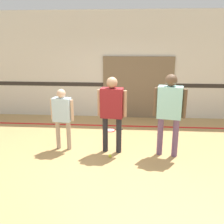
% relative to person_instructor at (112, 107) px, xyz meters
% --- Properties ---
extents(ground_plane, '(16.00, 16.00, 0.00)m').
position_rel_person_instructor_xyz_m(ground_plane, '(-0.05, -0.23, -1.00)').
color(ground_plane, tan).
extents(wall_back, '(16.00, 0.07, 3.20)m').
position_rel_person_instructor_xyz_m(wall_back, '(-0.05, 2.68, 0.59)').
color(wall_back, silver).
rests_on(wall_back, ground_plane).
extents(wall_panel, '(2.14, 0.05, 1.89)m').
position_rel_person_instructor_xyz_m(wall_panel, '(0.60, 2.62, -0.06)').
color(wall_panel, '#756047').
rests_on(wall_panel, ground_plane).
extents(floor_stripe, '(14.40, 0.10, 0.01)m').
position_rel_person_instructor_xyz_m(floor_stripe, '(-0.05, 1.72, -1.00)').
color(floor_stripe, red).
rests_on(floor_stripe, ground_plane).
extents(person_instructor, '(0.61, 0.30, 1.62)m').
position_rel_person_instructor_xyz_m(person_instructor, '(0.00, 0.00, 0.00)').
color(person_instructor, '#232328').
rests_on(person_instructor, ground_plane).
extents(person_student_left, '(0.51, 0.24, 1.35)m').
position_rel_person_instructor_xyz_m(person_student_left, '(-1.08, 0.07, -0.17)').
color(person_student_left, tan).
rests_on(person_student_left, ground_plane).
extents(person_student_right, '(0.63, 0.36, 1.70)m').
position_rel_person_instructor_xyz_m(person_student_right, '(1.16, -0.08, 0.05)').
color(person_student_right, '#6B4C70').
rests_on(person_student_right, ground_plane).
extents(racket_spare_on_floor, '(0.53, 0.36, 0.03)m').
position_rel_person_instructor_xyz_m(racket_spare_on_floor, '(-0.15, 1.33, -0.99)').
color(racket_spare_on_floor, red).
rests_on(racket_spare_on_floor, ground_plane).
extents(tennis_ball_near_instructor, '(0.07, 0.07, 0.07)m').
position_rel_person_instructor_xyz_m(tennis_ball_near_instructor, '(-0.02, -0.29, -0.97)').
color(tennis_ball_near_instructor, '#CCE038').
rests_on(tennis_ball_near_instructor, ground_plane).
extents(tennis_ball_by_spare_racket, '(0.07, 0.07, 0.07)m').
position_rel_person_instructor_xyz_m(tennis_ball_by_spare_racket, '(-0.27, 1.56, -0.97)').
color(tennis_ball_by_spare_racket, '#CCE038').
rests_on(tennis_ball_by_spare_racket, ground_plane).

